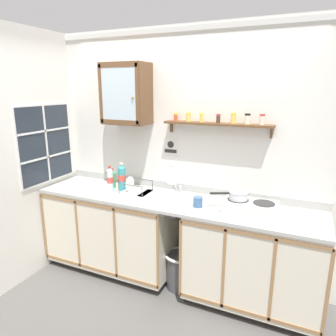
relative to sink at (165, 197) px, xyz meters
name	(u,v)px	position (x,y,z in m)	size (l,w,h in m)	color
floor	(159,298)	(0.10, -0.35, -0.93)	(5.91, 5.91, 0.00)	#565451
back_wall	(184,156)	(0.10, 0.29, 0.39)	(3.51, 0.07, 2.61)	silver
side_wall_left	(10,162)	(-1.38, -0.64, 0.38)	(0.05, 3.41, 2.61)	silver
lower_cabinet_run	(113,230)	(-0.62, -0.04, -0.47)	(1.45, 0.62, 0.91)	black
lower_cabinet_run_right	(253,261)	(0.93, -0.04, -0.47)	(1.23, 0.62, 0.91)	black
countertop	(172,201)	(0.10, -0.04, -0.01)	(2.87, 0.64, 0.03)	#B2B2AD
backsplash	(183,187)	(0.10, 0.25, 0.05)	(2.87, 0.02, 0.08)	#B2B2AD
sink	(165,197)	(0.00, 0.00, 0.00)	(0.50, 0.45, 0.45)	silver
hot_plate_stove	(250,207)	(0.86, -0.03, 0.05)	(0.48, 0.30, 0.09)	silver
saucepan	(238,195)	(0.74, -0.01, 0.14)	(0.33, 0.21, 0.07)	silver
bottle_detergent_teal_0	(122,177)	(-0.51, 0.00, 0.15)	(0.08, 0.08, 0.30)	teal
bottle_soda_green_1	(113,179)	(-0.65, 0.04, 0.11)	(0.07, 0.07, 0.22)	#4CB266
bottle_water_clear_2	(110,180)	(-0.60, -0.09, 0.14)	(0.07, 0.07, 0.28)	silver
dish_rack	(135,190)	(-0.34, -0.01, 0.03)	(0.30, 0.25, 0.17)	#B2B2B7
mug	(198,202)	(0.40, -0.12, 0.06)	(0.10, 0.11, 0.10)	#3F6699
wall_cabinet	(126,94)	(-0.49, 0.11, 1.02)	(0.48, 0.32, 0.62)	brown
spice_shelf	(218,123)	(0.48, 0.19, 0.76)	(1.06, 0.14, 0.22)	brown
warning_sign	(171,147)	(-0.05, 0.26, 0.48)	(0.16, 0.01, 0.20)	silver
window	(46,144)	(-1.35, -0.20, 0.49)	(0.03, 0.77, 0.87)	#262D38
trash_bin	(180,269)	(0.21, -0.08, -0.73)	(0.32, 0.32, 0.38)	#4C4C51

